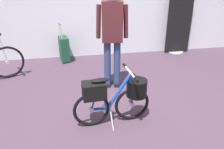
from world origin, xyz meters
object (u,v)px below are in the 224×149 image
at_px(visitor_near_wall, 112,32).
at_px(rolling_suitcase, 64,49).
at_px(floor_banner_stand, 179,25).
at_px(folding_bike_foreground, 116,96).

height_order(visitor_near_wall, rolling_suitcase, visitor_near_wall).
xyz_separation_m(floor_banner_stand, folding_bike_foreground, (-2.04, -2.51, -0.29)).
height_order(folding_bike_foreground, visitor_near_wall, visitor_near_wall).
relative_size(folding_bike_foreground, visitor_near_wall, 0.60).
xyz_separation_m(floor_banner_stand, visitor_near_wall, (-1.89, -1.51, 0.27)).
bearing_deg(floor_banner_stand, rolling_suitcase, -177.82).
xyz_separation_m(visitor_near_wall, rolling_suitcase, (-0.81, 1.40, -0.66)).
xyz_separation_m(floor_banner_stand, rolling_suitcase, (-2.70, -0.10, -0.39)).
distance_m(floor_banner_stand, rolling_suitcase, 2.73).
relative_size(folding_bike_foreground, rolling_suitcase, 1.20).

